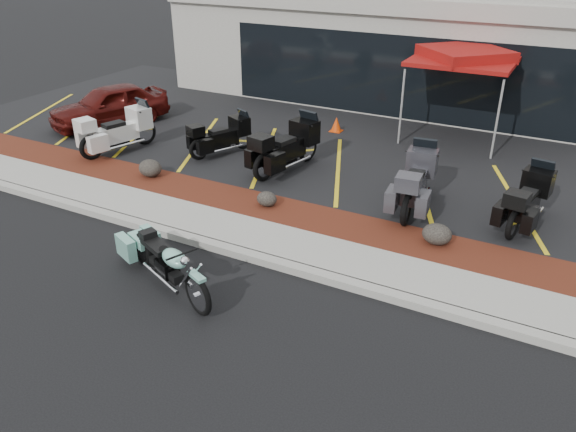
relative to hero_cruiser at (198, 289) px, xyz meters
The scene contains 18 objects.
ground 1.15m from the hero_cruiser, 109.79° to the left, with size 90.00×90.00×0.00m, color black.
curb 1.96m from the hero_cruiser, 100.62° to the left, with size 24.00×0.25×0.15m, color gray.
sidewalk 2.64m from the hero_cruiser, 97.78° to the left, with size 24.00×1.20×0.15m, color gray.
mulch_bed 3.82m from the hero_cruiser, 95.33° to the left, with size 24.00×1.20×0.16m, color #3A1A0D.
upper_lot 9.20m from the hero_cruiser, 92.20° to the left, with size 26.00×9.60×0.15m, color black.
dealership_building 15.53m from the hero_cruiser, 91.31° to the left, with size 18.00×8.16×4.00m.
boulder_left 5.83m from the hero_cruiser, 137.84° to the left, with size 0.60×0.50×0.43m, color black.
boulder_mid 3.91m from the hero_cruiser, 103.21° to the left, with size 0.47×0.39×0.33m, color black.
boulder_right 4.85m from the hero_cruiser, 53.16° to the left, with size 0.58×0.49×0.41m, color black.
hero_cruiser is the anchor object (origin of this frame).
touring_white 8.30m from the hero_cruiser, 136.45° to the left, with size 2.31×0.88×1.34m, color white, non-canonical shape.
touring_black_front 7.51m from the hero_cruiser, 116.30° to the left, with size 1.96×0.75×1.14m, color black, non-canonical shape.
touring_black_mid 6.85m from the hero_cruiser, 101.03° to the left, with size 2.39×0.91×1.39m, color black, non-canonical shape.
touring_grey 6.39m from the hero_cruiser, 72.26° to the left, with size 2.34×0.89×1.36m, color #313136, non-canonical shape.
touring_black_rear 7.70m from the hero_cruiser, 54.90° to the left, with size 2.11×0.81×1.23m, color black, non-canonical shape.
parked_car 10.60m from the hero_cruiser, 141.07° to the left, with size 1.48×3.68×1.25m, color #450C09.
traffic_cone 9.52m from the hero_cruiser, 99.85° to the left, with size 0.34×0.34×0.44m, color #CE3906.
popup_canopy 10.85m from the hero_cruiser, 80.78° to the left, with size 3.63×3.63×2.60m.
Camera 1 is at (5.19, -6.97, 5.67)m, focal length 35.00 mm.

